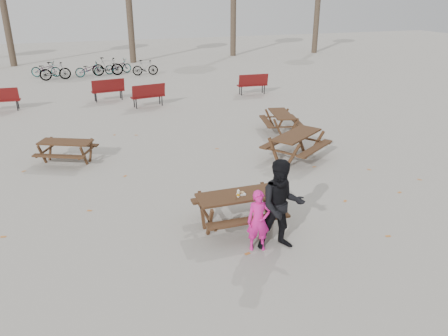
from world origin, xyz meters
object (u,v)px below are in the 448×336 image
object	(u,v)px
child	(259,221)
picnic_table_north	(67,152)
main_picnic_table	(239,202)
adult	(282,206)
soda_bottle	(238,194)
picnic_table_east	(296,146)
food_tray	(241,194)
picnic_table_far	(281,122)

from	to	relation	value
child	picnic_table_north	size ratio (longest dim) A/B	0.82
child	picnic_table_north	xyz separation A→B (m)	(-3.62, 6.27, -0.30)
main_picnic_table	adult	distance (m)	1.24
soda_bottle	child	size ratio (longest dim) A/B	0.13
soda_bottle	picnic_table_east	distance (m)	4.71
child	picnic_table_north	world-z (taller)	child
main_picnic_table	picnic_table_east	bearing A→B (deg)	46.81
food_tray	picnic_table_far	xyz separation A→B (m)	(3.86, 6.08, -0.44)
soda_bottle	child	world-z (taller)	child
child	picnic_table_far	xyz separation A→B (m)	(3.85, 7.02, -0.29)
soda_bottle	adult	bearing A→B (deg)	-60.58
main_picnic_table	picnic_table_east	distance (m)	4.58
soda_bottle	adult	size ratio (longest dim) A/B	0.09
soda_bottle	picnic_table_north	distance (m)	6.46
soda_bottle	main_picnic_table	bearing A→B (deg)	65.05
child	soda_bottle	bearing A→B (deg)	110.73
main_picnic_table	picnic_table_east	world-z (taller)	picnic_table_east
child	picnic_table_north	bearing A→B (deg)	134.05
adult	child	bearing A→B (deg)	179.41
picnic_table_east	picnic_table_far	size ratio (longest dim) A/B	1.16
food_tray	child	bearing A→B (deg)	-89.28
food_tray	adult	distance (m)	1.14
picnic_table_east	picnic_table_far	xyz separation A→B (m)	(0.77, 2.69, -0.06)
soda_bottle	picnic_table_far	xyz separation A→B (m)	(3.95, 6.14, -0.50)
main_picnic_table	picnic_table_north	bearing A→B (deg)	124.08
main_picnic_table	soda_bottle	distance (m)	0.29
soda_bottle	adult	xyz separation A→B (m)	(0.54, -0.97, 0.10)
child	picnic_table_far	bearing A→B (deg)	75.31
picnic_table_north	picnic_table_far	xyz separation A→B (m)	(7.47, 0.75, 0.02)
picnic_table_north	food_tray	bearing A→B (deg)	-31.07
main_picnic_table	picnic_table_north	distance (m)	6.37
picnic_table_north	picnic_table_east	bearing A→B (deg)	8.66
main_picnic_table	picnic_table_north	xyz separation A→B (m)	(-3.57, 5.28, -0.25)
main_picnic_table	child	size ratio (longest dim) A/B	1.41
picnic_table_east	picnic_table_north	bearing A→B (deg)	129.75
picnic_table_far	picnic_table_north	bearing A→B (deg)	107.22
adult	main_picnic_table	bearing A→B (deg)	125.29
main_picnic_table	child	xyz separation A→B (m)	(0.05, -0.99, 0.05)
food_tray	picnic_table_east	xyz separation A→B (m)	(3.09, 3.38, -0.39)
soda_bottle	picnic_table_far	world-z (taller)	soda_bottle
food_tray	child	size ratio (longest dim) A/B	0.14
food_tray	adult	world-z (taller)	adult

